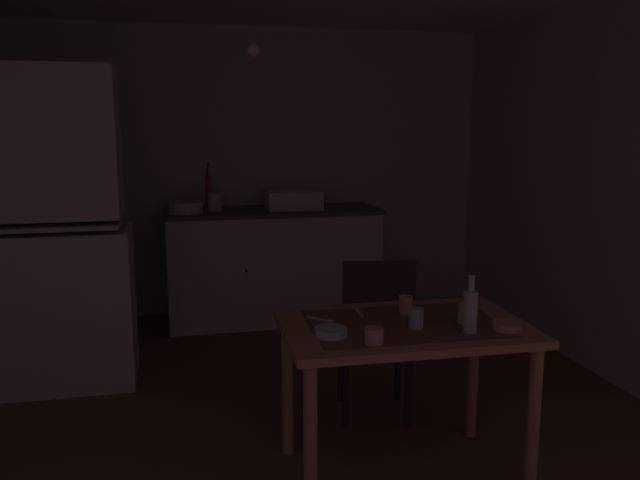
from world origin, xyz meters
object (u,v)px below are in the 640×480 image
hand_pump (209,189)px  glass_bottle (470,310)px  chair_far_side (375,336)px  teacup_cream (374,336)px  hutch_cabinet (45,240)px  mixing_bowl_counter (185,207)px  dining_table (404,345)px  sink_basin (293,199)px  serving_bowl_wide (331,332)px

hand_pump → glass_bottle: bearing=-71.5°
chair_far_side → teacup_cream: size_ratio=11.96×
hutch_cabinet → chair_far_side: (1.81, -0.93, -0.43)m
mixing_bowl_counter → dining_table: size_ratio=0.25×
hutch_cabinet → sink_basin: 2.03m
mixing_bowl_counter → glass_bottle: bearing=-67.3°
hutch_cabinet → teacup_cream: 2.33m
hutch_cabinet → sink_basin: size_ratio=4.43×
sink_basin → chair_far_side: bearing=-87.6°
dining_table → chair_far_side: bearing=84.5°
sink_basin → dining_table: bearing=-89.4°
chair_far_side → glass_bottle: size_ratio=3.69×
chair_far_side → teacup_cream: (-0.27, -0.82, 0.29)m
hutch_cabinet → hand_pump: size_ratio=5.00×
hand_pump → serving_bowl_wide: bearing=-82.8°
sink_basin → mixing_bowl_counter: 0.87m
hutch_cabinet → chair_far_side: size_ratio=2.13×
teacup_cream → glass_bottle: size_ratio=0.31×
serving_bowl_wide → dining_table: bearing=14.6°
hutch_cabinet → teacup_cream: hutch_cabinet is taller
hutch_cabinet → mixing_bowl_counter: 1.32m
sink_basin → dining_table: sink_basin is taller
sink_basin → serving_bowl_wide: sink_basin is taller
dining_table → serving_bowl_wide: (-0.36, -0.09, 0.12)m
sink_basin → dining_table: 2.60m
serving_bowl_wide → glass_bottle: (0.59, -0.08, 0.08)m
hand_pump → serving_bowl_wide: hand_pump is taller
glass_bottle → serving_bowl_wide: bearing=172.0°
sink_basin → dining_table: (0.03, -2.58, -0.37)m
hand_pump → teacup_cream: bearing=-80.2°
hand_pump → teacup_cream: size_ratio=5.10×
hand_pump → mixing_bowl_counter: hand_pump is taller
hutch_cabinet → mixing_bowl_counter: size_ratio=6.97×
hand_pump → serving_bowl_wide: (0.34, -2.72, -0.34)m
dining_table → serving_bowl_wide: 0.39m
teacup_cream → glass_bottle: 0.45m
hutch_cabinet → glass_bottle: (1.98, -1.69, -0.08)m
hand_pump → teacup_cream: (0.49, -2.85, -0.33)m
sink_basin → glass_bottle: bearing=-84.6°
teacup_cream → chair_far_side: bearing=71.8°
hutch_cabinet → dining_table: bearing=-40.9°
sink_basin → glass_bottle: size_ratio=1.77×
hand_pump → serving_bowl_wide: size_ratio=2.81×
sink_basin → mixing_bowl_counter: size_ratio=1.57×
mixing_bowl_counter → hand_pump: bearing=26.2°
chair_far_side → mixing_bowl_counter: bearing=116.2°
dining_table → serving_bowl_wide: serving_bowl_wide is taller
dining_table → chair_far_side: (0.06, 0.59, -0.15)m
hutch_cabinet → dining_table: hutch_cabinet is taller
hand_pump → mixing_bowl_counter: bearing=-153.8°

